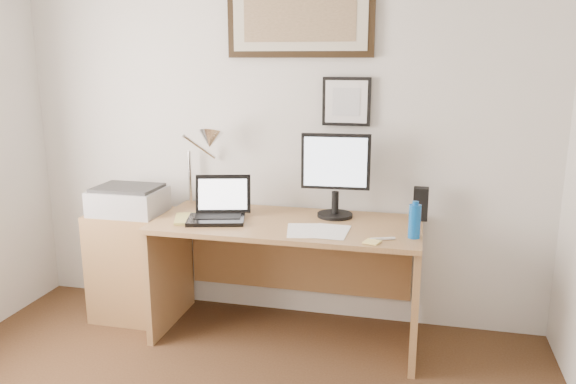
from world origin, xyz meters
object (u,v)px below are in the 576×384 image
(side_cabinet, at_px, (133,265))
(book, at_px, (175,219))
(water_bottle, at_px, (415,221))
(desk, at_px, (290,254))
(printer, at_px, (128,200))
(lcd_monitor, at_px, (336,171))
(laptop, at_px, (219,210))

(side_cabinet, relative_size, book, 3.09)
(water_bottle, height_order, desk, water_bottle)
(side_cabinet, xyz_separation_m, water_bottle, (1.82, -0.19, 0.48))
(side_cabinet, relative_size, printer, 1.66)
(side_cabinet, height_order, printer, printer)
(desk, bearing_deg, water_bottle, -16.32)
(lcd_monitor, height_order, printer, lcd_monitor)
(side_cabinet, distance_m, book, 0.59)
(lcd_monitor, xyz_separation_m, printer, (-1.33, -0.15, -0.22))
(side_cabinet, bearing_deg, book, -24.08)
(desk, distance_m, lcd_monitor, 0.60)
(side_cabinet, xyz_separation_m, laptop, (0.65, -0.09, 0.44))
(water_bottle, distance_m, laptop, 1.17)
(side_cabinet, distance_m, desk, 1.08)
(water_bottle, height_order, lcd_monitor, lcd_monitor)
(water_bottle, bearing_deg, book, 179.78)
(side_cabinet, distance_m, laptop, 0.79)
(book, distance_m, printer, 0.43)
(side_cabinet, distance_m, water_bottle, 1.89)
(laptop, relative_size, lcd_monitor, 0.75)
(laptop, bearing_deg, water_bottle, -4.63)
(desk, bearing_deg, lcd_monitor, 19.11)
(water_bottle, height_order, book, water_bottle)
(desk, xyz_separation_m, laptop, (-0.42, -0.13, 0.29))
(laptop, relative_size, printer, 0.89)
(lcd_monitor, relative_size, printer, 1.18)
(water_bottle, xyz_separation_m, book, (-1.42, 0.01, -0.08))
(side_cabinet, distance_m, printer, 0.45)
(side_cabinet, relative_size, water_bottle, 3.89)
(side_cabinet, xyz_separation_m, desk, (1.07, 0.04, 0.15))
(water_bottle, distance_m, printer, 1.82)
(side_cabinet, bearing_deg, laptop, -7.88)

